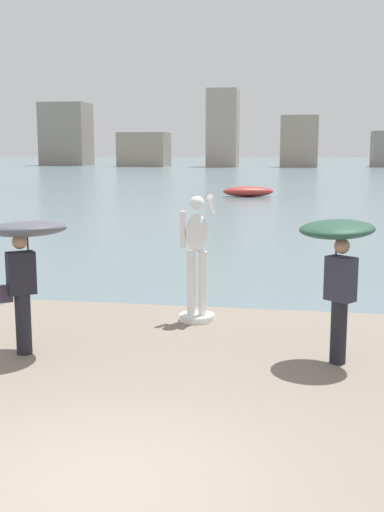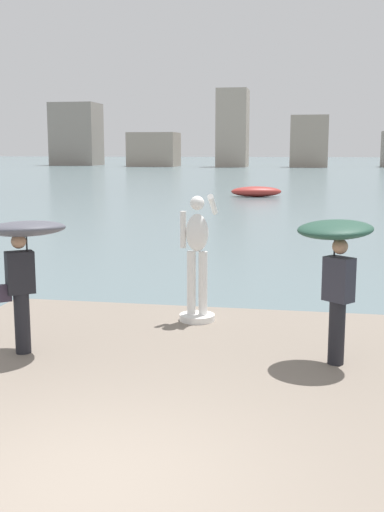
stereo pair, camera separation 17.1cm
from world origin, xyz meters
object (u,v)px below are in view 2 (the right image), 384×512
at_px(onlooker_right, 336,252).
at_px(boat_near, 256,192).
at_px(onlooker_left, 24,247).
at_px(statue_white_figure, 197,262).

height_order(onlooker_right, boat_near, onlooker_right).
relative_size(onlooker_left, onlooker_right, 0.98).
bearing_deg(boat_near, onlooker_right, -83.62).
relative_size(statue_white_figure, boat_near, 0.59).
bearing_deg(statue_white_figure, onlooker_right, -38.83).
bearing_deg(boat_near, onlooker_left, -90.61).
relative_size(onlooker_right, boat_near, 0.54).
distance_m(statue_white_figure, onlooker_left, 3.03).
height_order(onlooker_left, boat_near, onlooker_left).
distance_m(onlooker_left, onlooker_right, 4.33).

